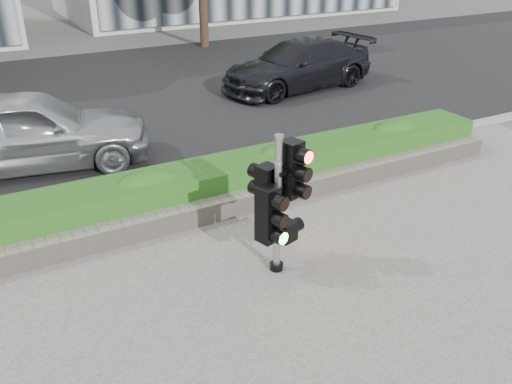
% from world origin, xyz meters
% --- Properties ---
extents(ground, '(120.00, 120.00, 0.00)m').
position_xyz_m(ground, '(0.00, 0.00, 0.00)').
color(ground, '#51514C').
rests_on(ground, ground).
extents(sidewalk, '(16.00, 11.00, 0.03)m').
position_xyz_m(sidewalk, '(0.00, -2.50, 0.01)').
color(sidewalk, '#9E9389').
rests_on(sidewalk, ground).
extents(road, '(60.00, 13.00, 0.02)m').
position_xyz_m(road, '(0.00, 10.00, 0.01)').
color(road, black).
rests_on(road, ground).
extents(curb, '(60.00, 0.25, 0.12)m').
position_xyz_m(curb, '(0.00, 3.15, 0.06)').
color(curb, gray).
rests_on(curb, ground).
extents(stone_wall, '(12.00, 0.32, 0.34)m').
position_xyz_m(stone_wall, '(0.00, 1.90, 0.20)').
color(stone_wall, gray).
rests_on(stone_wall, sidewalk).
extents(hedge, '(12.00, 1.00, 0.68)m').
position_xyz_m(hedge, '(0.00, 2.55, 0.37)').
color(hedge, '#45982E').
rests_on(hedge, sidewalk).
extents(traffic_signal, '(0.75, 0.64, 2.07)m').
position_xyz_m(traffic_signal, '(-0.12, 0.12, 1.18)').
color(traffic_signal, black).
rests_on(traffic_signal, sidewalk).
extents(car_silver, '(5.03, 2.79, 1.62)m').
position_xyz_m(car_silver, '(-2.64, 5.68, 0.83)').
color(car_silver, '#AFB1B6').
rests_on(car_silver, road).
extents(car_dark, '(5.18, 2.65, 1.44)m').
position_xyz_m(car_dark, '(5.41, 8.23, 0.74)').
color(car_dark, black).
rests_on(car_dark, road).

